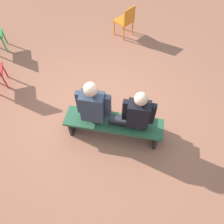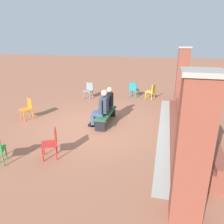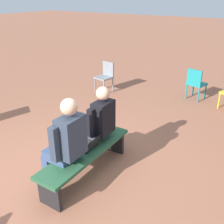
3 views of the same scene
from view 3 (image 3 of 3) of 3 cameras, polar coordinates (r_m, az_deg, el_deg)
ground_plane at (r=4.28m, az=-11.47°, el=-13.92°), size 60.00×60.00×0.00m
bench at (r=4.08m, az=-5.61°, el=-9.39°), size 1.80×0.44×0.45m
person_student at (r=4.22m, az=-3.10°, el=-2.35°), size 0.55×0.69×1.35m
person_adult at (r=3.69m, az=-10.09°, el=-6.47°), size 0.59×0.74×1.42m
laptop at (r=4.05m, az=-4.89°, el=-7.23°), size 0.32×0.29×0.21m
plastic_chair_near_bench_right at (r=7.56m, az=-1.39°, el=8.09°), size 0.49×0.49×0.84m
plastic_chair_by_pillar at (r=7.25m, az=17.76°, el=6.18°), size 0.51×0.51×0.84m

